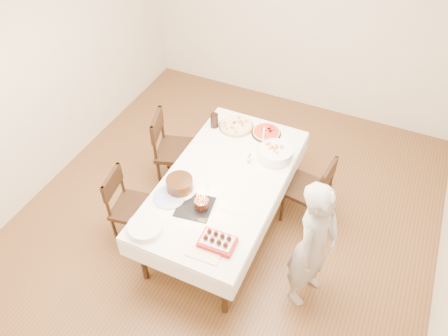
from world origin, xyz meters
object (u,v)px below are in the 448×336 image
at_px(taper_candle, 263,139).
at_px(birthday_cake, 201,201).
at_px(cola_glass, 214,121).
at_px(dining_table, 224,203).
at_px(pizza_white, 236,126).
at_px(pasta_bowl, 276,153).
at_px(chair_left_savory, 178,151).
at_px(person, 314,246).
at_px(layer_cake, 180,184).
at_px(chair_right_savory, 307,190).
at_px(chair_left_dessert, 134,208).
at_px(strawberry_box, 217,242).
at_px(pizza_pepperoni, 266,132).

xyz_separation_m(taper_candle, birthday_cake, (-0.24, -0.99, -0.08)).
bearing_deg(cola_glass, dining_table, -57.87).
distance_m(pizza_white, pasta_bowl, 0.65).
bearing_deg(dining_table, birthday_cake, -95.26).
bearing_deg(dining_table, chair_left_savory, 152.23).
height_order(taper_candle, birthday_cake, taper_candle).
distance_m(person, pizza_white, 1.76).
height_order(layer_cake, birthday_cake, birthday_cake).
bearing_deg(chair_right_savory, dining_table, -139.66).
relative_size(chair_left_dessert, pizza_white, 2.22).
distance_m(dining_table, strawberry_box, 0.90).
distance_m(chair_left_savory, strawberry_box, 1.61).
relative_size(pasta_bowl, taper_candle, 1.09).
distance_m(taper_candle, layer_cake, 1.03).
xyz_separation_m(pizza_white, strawberry_box, (0.50, -1.56, 0.02)).
bearing_deg(pizza_white, pizza_pepperoni, 5.33).
height_order(chair_left_savory, chair_left_dessert, chair_left_savory).
bearing_deg(chair_left_dessert, person, 173.34).
bearing_deg(dining_table, pasta_bowl, 54.88).
bearing_deg(chair_right_savory, layer_cake, -136.53).
bearing_deg(chair_left_savory, person, 138.81).
distance_m(chair_right_savory, taper_candle, 0.73).
bearing_deg(birthday_cake, dining_table, 84.74).
bearing_deg(pasta_bowl, pizza_white, 153.17).
height_order(chair_right_savory, chair_left_savory, chair_left_savory).
bearing_deg(dining_table, chair_left_dessert, -147.39).
xyz_separation_m(taper_candle, cola_glass, (-0.65, 0.15, -0.08)).
xyz_separation_m(chair_left_savory, cola_glass, (0.34, 0.30, 0.34)).
bearing_deg(pasta_bowl, chair_left_savory, -175.07).
bearing_deg(chair_right_savory, chair_left_savory, -169.77).
xyz_separation_m(chair_left_savory, taper_candle, (0.99, 0.15, 0.42)).
height_order(pizza_white, layer_cake, layer_cake).
distance_m(cola_glass, birthday_cake, 1.21).
xyz_separation_m(chair_left_dessert, pizza_pepperoni, (0.93, 1.35, 0.32)).
relative_size(chair_left_savory, chair_left_dessert, 1.10).
distance_m(pizza_pepperoni, birthday_cake, 1.28).
distance_m(taper_candle, strawberry_box, 1.33).
bearing_deg(person, layer_cake, 100.81).
xyz_separation_m(pizza_white, birthday_cake, (0.18, -1.23, 0.06)).
relative_size(pasta_bowl, strawberry_box, 1.12).
bearing_deg(pizza_white, taper_candle, -30.44).
relative_size(taper_candle, cola_glass, 1.90).
relative_size(dining_table, taper_candle, 6.58).
xyz_separation_m(chair_left_savory, person, (1.85, -0.82, 0.24)).
height_order(taper_candle, strawberry_box, taper_candle).
bearing_deg(layer_cake, pizza_pepperoni, 67.57).
xyz_separation_m(person, pizza_pepperoni, (-0.92, 1.25, 0.04)).
height_order(dining_table, taper_candle, taper_candle).
bearing_deg(birthday_cake, pizza_white, 98.31).
relative_size(pizza_pepperoni, strawberry_box, 1.05).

